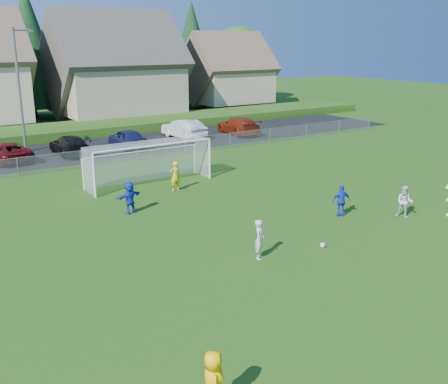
{
  "coord_description": "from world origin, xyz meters",
  "views": [
    {
      "loc": [
        -12.99,
        -11.32,
        8.18
      ],
      "look_at": [
        0.0,
        8.0,
        1.4
      ],
      "focal_mm": 42.0,
      "sensor_mm": 36.0,
      "label": 1
    }
  ],
  "objects_px": {
    "car_e": "(127,138)",
    "car_f": "(184,129)",
    "soccer_ball": "(323,245)",
    "car_c": "(7,152)",
    "player_white_b": "(404,202)",
    "car_d": "(70,145)",
    "car_g": "(238,126)",
    "player_blue_a": "(341,201)",
    "goalkeeper": "(175,176)",
    "referee": "(213,383)",
    "player_white_a": "(259,239)",
    "soccer_goal": "(147,156)",
    "player_blue_b": "(130,198)"
  },
  "relations": [
    {
      "from": "player_blue_b",
      "to": "car_d",
      "type": "distance_m",
      "value": 15.27
    },
    {
      "from": "goalkeeper",
      "to": "car_e",
      "type": "xyz_separation_m",
      "value": [
        2.72,
        12.72,
        -0.08
      ]
    },
    {
      "from": "player_white_a",
      "to": "goalkeeper",
      "type": "xyz_separation_m",
      "value": [
        1.9,
        10.18,
        0.06
      ]
    },
    {
      "from": "car_c",
      "to": "car_d",
      "type": "xyz_separation_m",
      "value": [
        4.34,
        -0.19,
        0.03
      ]
    },
    {
      "from": "car_e",
      "to": "car_g",
      "type": "xyz_separation_m",
      "value": [
        10.87,
        0.27,
        0.0
      ]
    },
    {
      "from": "player_white_a",
      "to": "soccer_goal",
      "type": "distance_m",
      "value": 12.56
    },
    {
      "from": "player_white_a",
      "to": "car_c",
      "type": "xyz_separation_m",
      "value": [
        -4.25,
        23.22,
        -0.1
      ]
    },
    {
      "from": "player_white_b",
      "to": "car_d",
      "type": "bearing_deg",
      "value": 172.93
    },
    {
      "from": "player_white_a",
      "to": "goalkeeper",
      "type": "relative_size",
      "value": 0.93
    },
    {
      "from": "car_c",
      "to": "car_f",
      "type": "bearing_deg",
      "value": 177.8
    },
    {
      "from": "player_blue_a",
      "to": "car_c",
      "type": "height_order",
      "value": "player_blue_a"
    },
    {
      "from": "player_white_a",
      "to": "player_blue_b",
      "type": "relative_size",
      "value": 0.98
    },
    {
      "from": "goalkeeper",
      "to": "car_c",
      "type": "height_order",
      "value": "goalkeeper"
    },
    {
      "from": "goalkeeper",
      "to": "car_c",
      "type": "xyz_separation_m",
      "value": [
        -6.14,
        13.04,
        -0.16
      ]
    },
    {
      "from": "player_white_a",
      "to": "car_f",
      "type": "xyz_separation_m",
      "value": [
        10.44,
        24.21,
        0.02
      ]
    },
    {
      "from": "soccer_ball",
      "to": "car_c",
      "type": "xyz_separation_m",
      "value": [
        -7.05,
        23.83,
        0.57
      ]
    },
    {
      "from": "car_g",
      "to": "player_white_a",
      "type": "bearing_deg",
      "value": 63.67
    },
    {
      "from": "player_white_a",
      "to": "car_c",
      "type": "bearing_deg",
      "value": 55.87
    },
    {
      "from": "car_c",
      "to": "soccer_goal",
      "type": "bearing_deg",
      "value": 111.29
    },
    {
      "from": "player_white_b",
      "to": "car_e",
      "type": "relative_size",
      "value": 0.35
    },
    {
      "from": "car_e",
      "to": "car_g",
      "type": "height_order",
      "value": "car_g"
    },
    {
      "from": "player_blue_a",
      "to": "player_blue_b",
      "type": "bearing_deg",
      "value": -16.05
    },
    {
      "from": "goalkeeper",
      "to": "car_f",
      "type": "distance_m",
      "value": 16.43
    },
    {
      "from": "soccer_ball",
      "to": "car_e",
      "type": "height_order",
      "value": "car_e"
    },
    {
      "from": "soccer_ball",
      "to": "car_g",
      "type": "bearing_deg",
      "value": 61.94
    },
    {
      "from": "referee",
      "to": "goalkeeper",
      "type": "height_order",
      "value": "goalkeeper"
    },
    {
      "from": "player_white_a",
      "to": "car_f",
      "type": "relative_size",
      "value": 0.32
    },
    {
      "from": "referee",
      "to": "player_blue_a",
      "type": "relative_size",
      "value": 1.01
    },
    {
      "from": "player_white_b",
      "to": "car_f",
      "type": "xyz_separation_m",
      "value": [
        1.74,
        24.2,
        0.03
      ]
    },
    {
      "from": "soccer_ball",
      "to": "car_e",
      "type": "distance_m",
      "value": 23.59
    },
    {
      "from": "car_f",
      "to": "car_e",
      "type": "bearing_deg",
      "value": 9.32
    },
    {
      "from": "goalkeeper",
      "to": "soccer_goal",
      "type": "bearing_deg",
      "value": -77.28
    },
    {
      "from": "car_e",
      "to": "car_f",
      "type": "height_order",
      "value": "car_f"
    },
    {
      "from": "referee",
      "to": "player_white_a",
      "type": "xyz_separation_m",
      "value": [
        6.26,
        6.42,
        -0.01
      ]
    },
    {
      "from": "referee",
      "to": "car_g",
      "type": "relative_size",
      "value": 0.3
    },
    {
      "from": "player_white_a",
      "to": "car_e",
      "type": "distance_m",
      "value": 23.37
    },
    {
      "from": "car_f",
      "to": "soccer_goal",
      "type": "xyz_separation_m",
      "value": [
        -9.13,
        -11.75,
        0.82
      ]
    },
    {
      "from": "soccer_ball",
      "to": "player_white_a",
      "type": "height_order",
      "value": "player_white_a"
    },
    {
      "from": "player_white_a",
      "to": "car_g",
      "type": "distance_m",
      "value": 27.88
    },
    {
      "from": "car_d",
      "to": "car_e",
      "type": "xyz_separation_m",
      "value": [
        4.52,
        -0.13,
        0.05
      ]
    },
    {
      "from": "goalkeeper",
      "to": "car_e",
      "type": "bearing_deg",
      "value": -103.61
    },
    {
      "from": "referee",
      "to": "player_white_b",
      "type": "distance_m",
      "value": 16.28
    },
    {
      "from": "player_blue_a",
      "to": "car_g",
      "type": "relative_size",
      "value": 0.3
    },
    {
      "from": "player_white_b",
      "to": "car_f",
      "type": "relative_size",
      "value": 0.32
    },
    {
      "from": "goalkeeper",
      "to": "referee",
      "type": "bearing_deg",
      "value": 62.28
    },
    {
      "from": "referee",
      "to": "player_white_b",
      "type": "relative_size",
      "value": 1.01
    },
    {
      "from": "goalkeeper",
      "to": "car_f",
      "type": "bearing_deg",
      "value": -122.91
    },
    {
      "from": "soccer_ball",
      "to": "goalkeeper",
      "type": "relative_size",
      "value": 0.13
    },
    {
      "from": "player_white_b",
      "to": "car_e",
      "type": "distance_m",
      "value": 23.26
    },
    {
      "from": "referee",
      "to": "car_e",
      "type": "bearing_deg",
      "value": 4.34
    }
  ]
}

